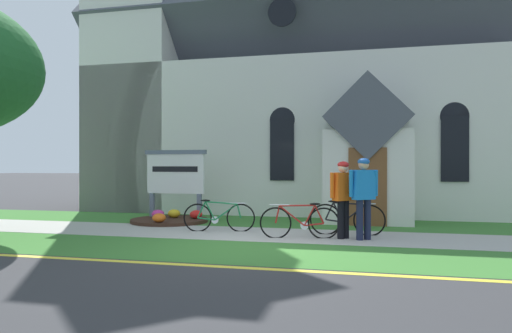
# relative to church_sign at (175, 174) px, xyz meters

# --- Properties ---
(ground) EXTENTS (140.00, 140.00, 0.00)m
(ground) POSITION_rel_church_sign_xyz_m (3.09, 0.26, -1.36)
(ground) COLOR #333335
(sidewalk_slab) EXTENTS (32.00, 2.16, 0.01)m
(sidewalk_slab) POSITION_rel_church_sign_xyz_m (2.90, -2.06, -1.35)
(sidewalk_slab) COLOR #A8A59E
(sidewalk_slab) RESTS_ON ground
(grass_verge) EXTENTS (32.00, 2.28, 0.01)m
(grass_verge) POSITION_rel_church_sign_xyz_m (2.90, -4.28, -1.35)
(grass_verge) COLOR #38722D
(grass_verge) RESTS_ON ground
(church_lawn) EXTENTS (24.00, 2.62, 0.01)m
(church_lawn) POSITION_rel_church_sign_xyz_m (2.90, 0.33, -1.35)
(church_lawn) COLOR #38722D
(church_lawn) RESTS_ON ground
(curb_paint_stripe) EXTENTS (28.00, 0.16, 0.01)m
(curb_paint_stripe) POSITION_rel_church_sign_xyz_m (2.90, -5.57, -1.35)
(curb_paint_stripe) COLOR yellow
(curb_paint_stripe) RESTS_ON ground
(church_building) EXTENTS (14.94, 10.66, 14.09)m
(church_building) POSITION_rel_church_sign_xyz_m (2.36, 5.73, 3.55)
(church_building) COLOR silver
(church_building) RESTS_ON ground
(church_sign) EXTENTS (1.94, 0.23, 2.07)m
(church_sign) POSITION_rel_church_sign_xyz_m (0.00, 0.00, 0.00)
(church_sign) COLOR slate
(church_sign) RESTS_ON ground
(flower_bed) EXTENTS (2.19, 2.19, 0.34)m
(flower_bed) POSITION_rel_church_sign_xyz_m (0.02, -0.44, -1.27)
(flower_bed) COLOR #382319
(flower_bed) RESTS_ON ground
(bicycle_blue) EXTENTS (1.76, 0.32, 0.81)m
(bicycle_blue) POSITION_rel_church_sign_xyz_m (4.02, -2.44, -0.99)
(bicycle_blue) COLOR black
(bicycle_blue) RESTS_ON ground
(bicycle_yellow) EXTENTS (1.74, 0.12, 0.82)m
(bicycle_yellow) POSITION_rel_church_sign_xyz_m (5.02, -1.70, -0.97)
(bicycle_yellow) COLOR black
(bicycle_yellow) RESTS_ON ground
(bicycle_green) EXTENTS (1.74, 0.38, 0.80)m
(bicycle_green) POSITION_rel_church_sign_xyz_m (1.94, -1.84, -0.99)
(bicycle_green) COLOR black
(bicycle_green) RESTS_ON ground
(cyclist_in_white_jersey) EXTENTS (0.55, 0.50, 1.71)m
(cyclist_in_white_jersey) POSITION_rel_church_sign_xyz_m (4.96, -2.30, -0.35)
(cyclist_in_white_jersey) COLOR black
(cyclist_in_white_jersey) RESTS_ON ground
(cyclist_in_green_jersey) EXTENTS (0.61, 0.51, 1.78)m
(cyclist_in_green_jersey) POSITION_rel_church_sign_xyz_m (5.40, -2.37, -0.29)
(cyclist_in_green_jersey) COLOR #191E38
(cyclist_in_green_jersey) RESTS_ON ground
(roadside_conifer) EXTENTS (3.49, 3.49, 8.89)m
(roadside_conifer) POSITION_rel_church_sign_xyz_m (10.18, 7.37, 4.31)
(roadside_conifer) COLOR #4C3823
(roadside_conifer) RESTS_ON ground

